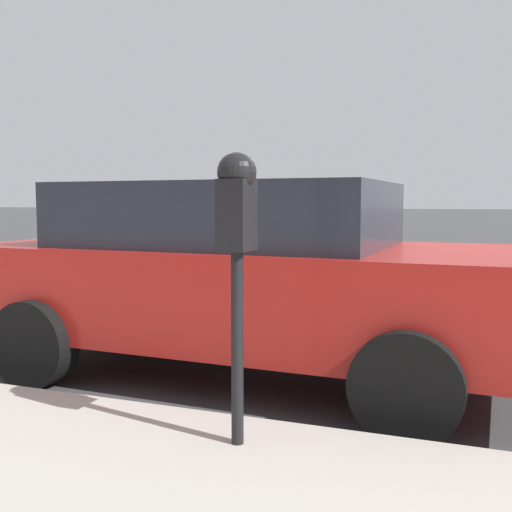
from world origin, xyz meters
The scene contains 3 objects.
ground_plane centered at (0.00, 0.00, 0.00)m, with size 220.00×220.00×0.00m, color #424244.
parking_meter centered at (-2.56, 0.00, 1.24)m, with size 0.21×0.19×1.43m.
car_red centered at (-0.92, 0.59, 0.79)m, with size 2.16×4.32×1.48m.
Camera 1 is at (-5.21, -1.08, 1.34)m, focal length 42.00 mm.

